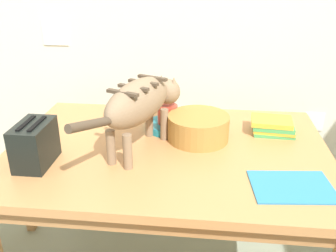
{
  "coord_description": "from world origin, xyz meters",
  "views": [
    {
      "loc": [
        0.19,
        -0.38,
        1.46
      ],
      "look_at": [
        0.03,
        1.04,
        0.83
      ],
      "focal_mm": 39.92,
      "sensor_mm": 36.0,
      "label": 1
    }
  ],
  "objects_px": {
    "saucer_bowl": "(168,126)",
    "cat": "(142,102)",
    "magazine": "(292,187)",
    "coffee_mug": "(168,114)",
    "dining_table": "(168,164)",
    "wicker_basket": "(198,127)",
    "book_stack": "(273,126)",
    "toaster": "(35,144)"
  },
  "relations": [
    {
      "from": "saucer_bowl",
      "to": "cat",
      "type": "bearing_deg",
      "value": -111.62
    },
    {
      "from": "toaster",
      "to": "coffee_mug",
      "type": "bearing_deg",
      "value": 39.0
    },
    {
      "from": "coffee_mug",
      "to": "book_stack",
      "type": "relative_size",
      "value": 0.66
    },
    {
      "from": "coffee_mug",
      "to": "magazine",
      "type": "height_order",
      "value": "coffee_mug"
    },
    {
      "from": "wicker_basket",
      "to": "coffee_mug",
      "type": "bearing_deg",
      "value": 146.71
    },
    {
      "from": "cat",
      "to": "coffee_mug",
      "type": "xyz_separation_m",
      "value": [
        0.08,
        0.21,
        -0.13
      ]
    },
    {
      "from": "dining_table",
      "to": "coffee_mug",
      "type": "bearing_deg",
      "value": 95.97
    },
    {
      "from": "cat",
      "to": "wicker_basket",
      "type": "relative_size",
      "value": 2.48
    },
    {
      "from": "wicker_basket",
      "to": "toaster",
      "type": "height_order",
      "value": "toaster"
    },
    {
      "from": "toaster",
      "to": "saucer_bowl",
      "type": "bearing_deg",
      "value": 39.18
    },
    {
      "from": "magazine",
      "to": "toaster",
      "type": "xyz_separation_m",
      "value": [
        -0.97,
        0.06,
        0.08
      ]
    },
    {
      "from": "magazine",
      "to": "toaster",
      "type": "relative_size",
      "value": 1.42
    },
    {
      "from": "magazine",
      "to": "book_stack",
      "type": "relative_size",
      "value": 1.36
    },
    {
      "from": "toaster",
      "to": "cat",
      "type": "bearing_deg",
      "value": 24.69
    },
    {
      "from": "wicker_basket",
      "to": "saucer_bowl",
      "type": "bearing_deg",
      "value": 147.28
    },
    {
      "from": "magazine",
      "to": "wicker_basket",
      "type": "relative_size",
      "value": 1.05
    },
    {
      "from": "coffee_mug",
      "to": "wicker_basket",
      "type": "xyz_separation_m",
      "value": [
        0.14,
        -0.1,
        -0.02
      ]
    },
    {
      "from": "coffee_mug",
      "to": "toaster",
      "type": "distance_m",
      "value": 0.61
    },
    {
      "from": "cat",
      "to": "book_stack",
      "type": "distance_m",
      "value": 0.63
    },
    {
      "from": "dining_table",
      "to": "cat",
      "type": "height_order",
      "value": "cat"
    },
    {
      "from": "dining_table",
      "to": "wicker_basket",
      "type": "xyz_separation_m",
      "value": [
        0.12,
        0.1,
        0.14
      ]
    },
    {
      "from": "coffee_mug",
      "to": "toaster",
      "type": "xyz_separation_m",
      "value": [
        -0.48,
        -0.39,
        0.01
      ]
    },
    {
      "from": "saucer_bowl",
      "to": "coffee_mug",
      "type": "xyz_separation_m",
      "value": [
        0.0,
        0.0,
        0.06
      ]
    },
    {
      "from": "cat",
      "to": "toaster",
      "type": "relative_size",
      "value": 3.38
    },
    {
      "from": "magazine",
      "to": "toaster",
      "type": "distance_m",
      "value": 0.97
    },
    {
      "from": "cat",
      "to": "book_stack",
      "type": "xyz_separation_m",
      "value": [
        0.57,
        0.21,
        -0.17
      ]
    },
    {
      "from": "dining_table",
      "to": "cat",
      "type": "relative_size",
      "value": 2.03
    },
    {
      "from": "dining_table",
      "to": "toaster",
      "type": "distance_m",
      "value": 0.56
    },
    {
      "from": "book_stack",
      "to": "wicker_basket",
      "type": "distance_m",
      "value": 0.36
    },
    {
      "from": "saucer_bowl",
      "to": "book_stack",
      "type": "relative_size",
      "value": 0.99
    },
    {
      "from": "cat",
      "to": "coffee_mug",
      "type": "distance_m",
      "value": 0.26
    },
    {
      "from": "dining_table",
      "to": "book_stack",
      "type": "distance_m",
      "value": 0.52
    },
    {
      "from": "dining_table",
      "to": "coffee_mug",
      "type": "relative_size",
      "value": 9.98
    },
    {
      "from": "dining_table",
      "to": "wicker_basket",
      "type": "relative_size",
      "value": 5.03
    },
    {
      "from": "magazine",
      "to": "coffee_mug",
      "type": "bearing_deg",
      "value": 132.01
    },
    {
      "from": "cat",
      "to": "toaster",
      "type": "distance_m",
      "value": 0.45
    },
    {
      "from": "dining_table",
      "to": "magazine",
      "type": "bearing_deg",
      "value": -28.93
    },
    {
      "from": "magazine",
      "to": "book_stack",
      "type": "xyz_separation_m",
      "value": [
        -0.0,
        0.46,
        0.03
      ]
    },
    {
      "from": "dining_table",
      "to": "magazine",
      "type": "xyz_separation_m",
      "value": [
        0.47,
        -0.26,
        0.09
      ]
    },
    {
      "from": "dining_table",
      "to": "magazine",
      "type": "distance_m",
      "value": 0.54
    },
    {
      "from": "saucer_bowl",
      "to": "book_stack",
      "type": "bearing_deg",
      "value": 1.0
    },
    {
      "from": "dining_table",
      "to": "book_stack",
      "type": "bearing_deg",
      "value": 23.15
    }
  ]
}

